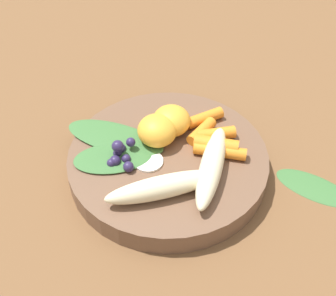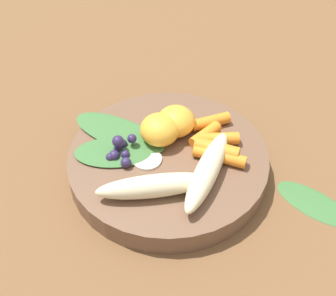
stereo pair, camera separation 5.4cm
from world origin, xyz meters
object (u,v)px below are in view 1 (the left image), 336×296
banana_peeled_right (163,187)px  orange_segment_near (155,131)px  banana_peeled_left (211,166)px  kale_leaf_stray (314,186)px  bowl (168,162)px

banana_peeled_right → orange_segment_near: (-0.08, 0.03, 0.01)m
banana_peeled_left → kale_leaf_stray: banana_peeled_left is taller
banana_peeled_right → kale_leaf_stray: size_ratio=1.37×
bowl → kale_leaf_stray: bowl is taller
kale_leaf_stray → orange_segment_near: bearing=-161.6°
bowl → banana_peeled_left: size_ratio=1.87×
bowl → orange_segment_near: orange_segment_near is taller
banana_peeled_left → orange_segment_near: 0.09m
banana_peeled_left → orange_segment_near: (-0.08, -0.03, 0.01)m
banana_peeled_left → banana_peeled_right: 0.06m
bowl → banana_peeled_right: 0.07m
banana_peeled_right → kale_leaf_stray: (0.07, 0.18, -0.04)m
banana_peeled_left → orange_segment_near: bearing=65.5°
bowl → orange_segment_near: bearing=-171.6°
banana_peeled_left → banana_peeled_right: size_ratio=1.00×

